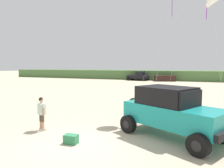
# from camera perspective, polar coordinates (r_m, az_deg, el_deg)

# --- Properties ---
(ground_plane) EXTENTS (220.00, 220.00, 0.00)m
(ground_plane) POSITION_cam_1_polar(r_m,az_deg,el_deg) (9.13, -8.53, -15.60)
(ground_plane) COLOR #C1B293
(dune_ridge) EXTENTS (90.00, 8.96, 2.12)m
(dune_ridge) POSITION_cam_1_polar(r_m,az_deg,el_deg) (50.35, 18.40, 2.28)
(dune_ridge) COLOR #4C703D
(dune_ridge) RESTS_ON ground_plane
(jeep) EXTENTS (5.00, 4.08, 2.26)m
(jeep) POSITION_cam_1_polar(r_m,az_deg,el_deg) (9.75, 15.89, -7.04)
(jeep) COLOR teal
(jeep) RESTS_ON ground_plane
(person_watching) EXTENTS (0.57, 0.43, 1.67)m
(person_watching) POSITION_cam_1_polar(r_m,az_deg,el_deg) (10.93, -18.67, -7.24)
(person_watching) COLOR tan
(person_watching) RESTS_ON ground_plane
(cooler_box) EXTENTS (0.59, 0.40, 0.38)m
(cooler_box) POSITION_cam_1_polar(r_m,az_deg,el_deg) (9.04, -11.14, -14.56)
(cooler_box) COLOR #2D7F51
(cooler_box) RESTS_ON ground_plane
(distant_pickup) EXTENTS (4.73, 2.68, 1.98)m
(distant_pickup) POSITION_cam_1_polar(r_m,az_deg,el_deg) (46.15, 7.21, 2.12)
(distant_pickup) COLOR black
(distant_pickup) RESTS_ON ground_plane
(distant_sedan) EXTENTS (4.53, 2.99, 1.20)m
(distant_sedan) POSITION_cam_1_polar(r_m,az_deg,el_deg) (44.90, 14.21, 1.50)
(distant_sedan) COLOR black
(distant_sedan) RESTS_ON ground_plane
(kite_yellow_diamond) EXTENTS (2.66, 1.83, 8.18)m
(kite_yellow_diamond) POSITION_cam_1_polar(r_m,az_deg,el_deg) (16.83, 25.01, 19.35)
(kite_yellow_diamond) COLOR white
(kite_yellow_diamond) RESTS_ON ground_plane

